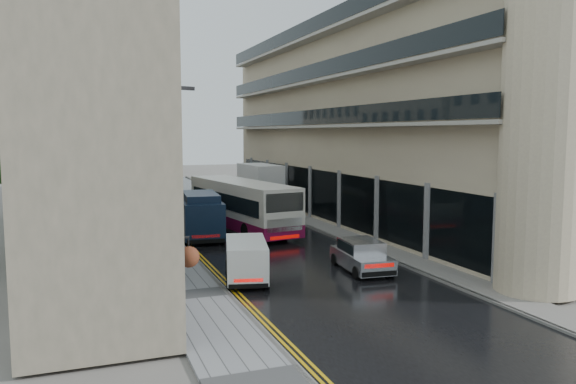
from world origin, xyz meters
TOP-DOWN VIEW (x-y plane):
  - road at (0.00, 27.50)m, footprint 9.00×85.00m
  - left_sidewalk at (-5.85, 27.50)m, footprint 2.70×85.00m
  - right_sidewalk at (5.40, 27.50)m, footprint 1.80×85.00m
  - old_shop_row at (-9.45, 30.00)m, footprint 4.50×56.00m
  - modern_block at (10.30, 26.00)m, footprint 8.00×40.00m
  - church_spire at (0.50, 82.00)m, footprint 6.40×6.40m
  - tree_near at (-12.50, 20.00)m, footprint 10.56×10.56m
  - tree_far at (-12.20, 33.00)m, footprint 9.24×9.24m
  - cream_bus at (-0.65, 21.39)m, footprint 4.44×12.08m
  - white_lorry at (2.88, 31.55)m, footprint 2.53×7.41m
  - silver_hatchback at (1.34, 10.93)m, footprint 2.07×4.07m
  - white_van at (-4.30, 11.37)m, footprint 2.58×4.22m
  - navy_van at (-4.30, 21.03)m, footprint 2.78×5.85m
  - pedestrian at (-5.99, 20.35)m, footprint 0.81×0.62m
  - lamp_post_near at (-4.95, 18.66)m, footprint 0.98×0.56m
  - lamp_post_far at (-5.45, 32.81)m, footprint 0.82×0.36m

SIDE VIEW (x-z plane):
  - road at x=0.00m, z-range 0.00..0.02m
  - left_sidewalk at x=-5.85m, z-range 0.00..0.12m
  - right_sidewalk at x=5.40m, z-range 0.00..0.12m
  - silver_hatchback at x=1.34m, z-range 0.02..1.49m
  - white_van at x=-4.30m, z-range 0.02..1.80m
  - pedestrian at x=-5.99m, z-range 0.12..2.10m
  - navy_van at x=-4.30m, z-range 0.02..2.91m
  - cream_bus at x=-0.65m, z-range 0.02..3.24m
  - white_lorry at x=2.88m, z-range 0.02..3.86m
  - lamp_post_far at x=-5.45m, z-range 0.12..7.20m
  - lamp_post_near at x=-4.95m, z-range 0.12..8.73m
  - old_shop_row at x=-9.45m, z-range 0.00..12.00m
  - tree_far at x=-12.20m, z-range 0.00..12.46m
  - tree_near at x=-12.50m, z-range 0.00..13.89m
  - modern_block at x=10.30m, z-range 0.00..14.00m
  - church_spire at x=0.50m, z-range 0.00..40.00m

